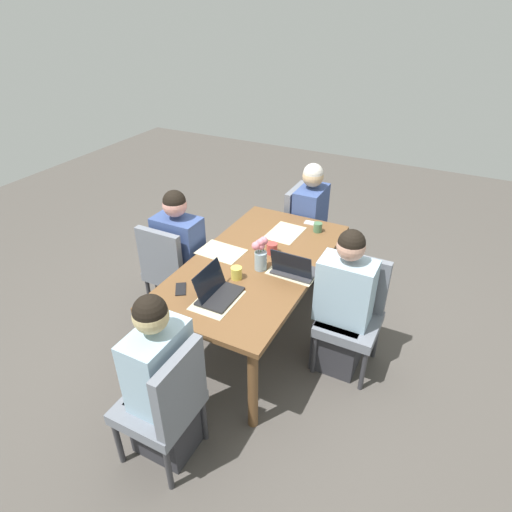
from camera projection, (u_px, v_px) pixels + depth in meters
name	position (u px, v px, depth m)	size (l,w,h in m)	color
ground_plane	(256.00, 334.00, 3.76)	(10.00, 10.00, 0.00)	#4C4742
dining_table	(256.00, 270.00, 3.41)	(1.81, 0.96, 0.75)	brown
chair_far_left_near	(170.00, 266.00, 3.76)	(0.44, 0.44, 0.90)	slate
person_far_left_near	(181.00, 261.00, 3.78)	(0.36, 0.40, 1.19)	#2D2D33
chair_head_right_left_mid	(304.00, 226.00, 4.41)	(0.44, 0.44, 0.90)	slate
person_head_right_left_mid	(309.00, 228.00, 4.32)	(0.40, 0.36, 1.19)	#2D2D33
chair_near_left_far	(353.00, 309.00, 3.26)	(0.44, 0.44, 0.90)	slate
person_near_left_far	(343.00, 310.00, 3.21)	(0.36, 0.40, 1.19)	#2D2D33
chair_head_left_right_near	(167.00, 401.00, 2.52)	(0.44, 0.44, 0.90)	slate
person_head_left_right_near	(162.00, 386.00, 2.59)	(0.40, 0.36, 1.19)	#2D2D33
flower_vase	(260.00, 253.00, 3.21)	(0.12, 0.11, 0.26)	#8EA8B7
placemat_far_left_near	(221.00, 251.00, 3.50)	(0.36, 0.26, 0.00)	beige
placemat_head_right_left_mid	(285.00, 233.00, 3.77)	(0.36, 0.26, 0.00)	beige
placemat_near_left_far	(294.00, 271.00, 3.25)	(0.36, 0.26, 0.00)	beige
placemat_head_left_right_near	(217.00, 300.00, 2.94)	(0.36, 0.26, 0.00)	beige
laptop_near_left_far	(294.00, 269.00, 3.20)	(0.22, 0.32, 0.21)	#38383D
laptop_head_left_right_near	(217.00, 291.00, 2.96)	(0.32, 0.22, 0.21)	black
coffee_mug_near_left	(318.00, 227.00, 3.77)	(0.08, 0.08, 0.08)	#47704C
coffee_mug_near_right	(236.00, 273.00, 3.15)	(0.08, 0.08, 0.09)	#DBC64C
coffee_mug_centre_left	(272.00, 248.00, 3.45)	(0.09, 0.09, 0.09)	#AD3D38
phone_black	(181.00, 289.00, 3.05)	(0.15, 0.07, 0.01)	black
phone_silver	(313.00, 223.00, 3.92)	(0.15, 0.07, 0.01)	silver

